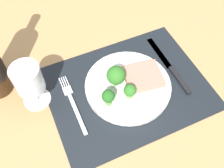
% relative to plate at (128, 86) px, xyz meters
% --- Properties ---
extents(ground_plane, '(1.40, 1.10, 0.03)m').
position_rel_plate_xyz_m(ground_plane, '(0.00, 0.00, -0.03)').
color(ground_plane, tan).
extents(placemat, '(0.44, 0.34, 0.00)m').
position_rel_plate_xyz_m(placemat, '(0.00, 0.00, -0.01)').
color(placemat, black).
rests_on(placemat, ground_plane).
extents(plate, '(0.24, 0.24, 0.02)m').
position_rel_plate_xyz_m(plate, '(0.00, 0.00, 0.00)').
color(plate, silver).
rests_on(plate, placemat).
extents(steak, '(0.11, 0.10, 0.02)m').
position_rel_plate_xyz_m(steak, '(0.05, 0.00, 0.02)').
color(steak, tan).
rests_on(steak, plate).
extents(broccoli_near_steak, '(0.03, 0.03, 0.05)m').
position_rel_plate_xyz_m(broccoli_near_steak, '(-0.07, -0.03, 0.04)').
color(broccoli_near_steak, '#5B8942').
rests_on(broccoli_near_steak, plate).
extents(broccoli_back_left, '(0.05, 0.05, 0.07)m').
position_rel_plate_xyz_m(broccoli_back_left, '(-0.03, 0.01, 0.05)').
color(broccoli_back_left, '#5B8942').
rests_on(broccoli_back_left, plate).
extents(broccoli_near_fork, '(0.03, 0.03, 0.05)m').
position_rel_plate_xyz_m(broccoli_near_fork, '(-0.01, -0.04, 0.04)').
color(broccoli_near_fork, '#6B994C').
rests_on(broccoli_near_fork, plate).
extents(fork, '(0.02, 0.19, 0.01)m').
position_rel_plate_xyz_m(fork, '(-0.16, 0.01, -0.01)').
color(fork, silver).
rests_on(fork, placemat).
extents(knife, '(0.02, 0.23, 0.01)m').
position_rel_plate_xyz_m(knife, '(0.15, 0.01, -0.00)').
color(knife, black).
rests_on(knife, placemat).
extents(wine_glass, '(0.07, 0.07, 0.14)m').
position_rel_plate_xyz_m(wine_glass, '(-0.24, 0.07, 0.08)').
color(wine_glass, silver).
rests_on(wine_glass, ground_plane).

